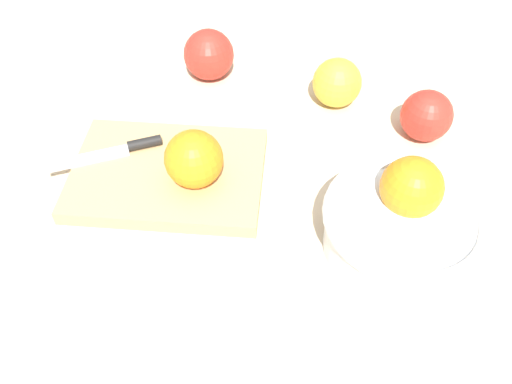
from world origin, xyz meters
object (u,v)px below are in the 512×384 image
knife (120,150)px  apple_front_left_2 (337,83)px  apple_front_left (426,116)px  apple_front_right (209,55)px  orange_on_board (194,159)px  bowl (405,223)px  cutting_board (168,174)px

knife → apple_front_left_2: (-0.24, -0.22, 0.01)m
apple_front_left → apple_front_right: 0.34m
orange_on_board → knife: orange_on_board is taller
orange_on_board → apple_front_left: orange_on_board is taller
bowl → apple_front_right: 0.42m
cutting_board → apple_front_left: bearing=-147.8°
cutting_board → apple_front_right: (0.03, -0.23, 0.03)m
cutting_board → orange_on_board: 0.06m
apple_front_right → knife: bearing=79.9°
bowl → knife: bearing=-3.4°
cutting_board → apple_front_left: (-0.31, -0.19, 0.03)m
orange_on_board → apple_front_right: orange_on_board is taller
bowl → apple_front_left: 0.21m
apple_front_left → apple_front_left_2: (0.13, -0.03, 0.00)m
orange_on_board → apple_front_right: size_ratio=0.93×
apple_front_left_2 → apple_front_right: 0.20m
cutting_board → apple_front_left_2: bearing=-127.2°
bowl → cutting_board: 0.31m
apple_front_left_2 → bowl: bearing=118.6°
orange_on_board → knife: (0.12, -0.02, -0.03)m
apple_front_left → knife: bearing=26.0°
apple_front_left → apple_front_right: apple_front_right is taller
knife → apple_front_left_2: bearing=-138.2°
orange_on_board → knife: size_ratio=0.54×
knife → apple_front_left: size_ratio=1.87×
apple_front_left → orange_on_board: bearing=37.1°
cutting_board → apple_front_left: size_ratio=3.44×
knife → apple_front_right: bearing=-100.1°
bowl → apple_front_right: bowl is taller
apple_front_right → cutting_board: bearing=97.9°
bowl → knife: bowl is taller
apple_front_left_2 → apple_front_left: bearing=165.6°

